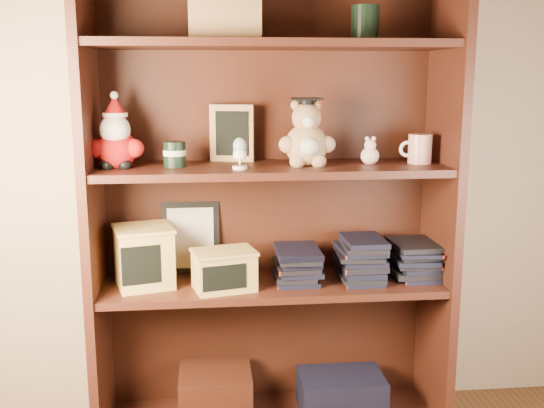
{
  "coord_description": "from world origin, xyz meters",
  "views": [
    {
      "loc": [
        -0.4,
        -0.76,
        1.24
      ],
      "look_at": [
        -0.19,
        1.3,
        0.82
      ],
      "focal_mm": 42.0,
      "sensor_mm": 36.0,
      "label": 1
    }
  ],
  "objects": [
    {
      "name": "treats_box",
      "position": [
        -0.62,
        1.3,
        0.65
      ],
      "size": [
        0.23,
        0.23,
        0.2
      ],
      "color": "#DAB559",
      "rests_on": "shelf_lower"
    },
    {
      "name": "bookcase",
      "position": [
        -0.19,
        1.36,
        0.78
      ],
      "size": [
        1.2,
        0.35,
        1.6
      ],
      "color": "#3C1B11",
      "rests_on": "ground"
    },
    {
      "name": "pink_figurine",
      "position": [
        0.14,
        1.3,
        0.99
      ],
      "size": [
        0.06,
        0.06,
        0.1
      ],
      "color": "beige",
      "rests_on": "shelf_upper"
    },
    {
      "name": "shelf_lower",
      "position": [
        -0.19,
        1.3,
        0.54
      ],
      "size": [
        1.14,
        0.33,
        0.02
      ],
      "color": "#3C1B11",
      "rests_on": "ground"
    },
    {
      "name": "teacher_mug",
      "position": [
        0.31,
        1.3,
        1.0
      ],
      "size": [
        0.11,
        0.08,
        0.1
      ],
      "color": "silver",
      "rests_on": "shelf_upper"
    },
    {
      "name": "book_stack_mid",
      "position": [
        0.12,
        1.3,
        0.62
      ],
      "size": [
        0.14,
        0.2,
        0.14
      ],
      "color": "black",
      "rests_on": "shelf_lower"
    },
    {
      "name": "egg_cup",
      "position": [
        -0.3,
        1.23,
        1.0
      ],
      "size": [
        0.05,
        0.05,
        0.1
      ],
      "color": "white",
      "rests_on": "shelf_upper"
    },
    {
      "name": "certificate_frame",
      "position": [
        -0.47,
        1.44,
        0.68
      ],
      "size": [
        0.2,
        0.05,
        0.25
      ],
      "color": "black",
      "rests_on": "shelf_lower"
    },
    {
      "name": "chalkboard_plaque",
      "position": [
        -0.32,
        1.42,
        1.04
      ],
      "size": [
        0.15,
        0.1,
        0.19
      ],
      "color": "#9E7547",
      "rests_on": "shelf_upper"
    },
    {
      "name": "teachers_tin",
      "position": [
        -0.51,
        1.3,
        0.99
      ],
      "size": [
        0.07,
        0.07,
        0.08
      ],
      "color": "black",
      "rests_on": "shelf_upper"
    },
    {
      "name": "book_stack_right",
      "position": [
        0.31,
        1.3,
        0.61
      ],
      "size": [
        0.14,
        0.2,
        0.13
      ],
      "color": "black",
      "rests_on": "shelf_lower"
    },
    {
      "name": "grad_teddy_bear",
      "position": [
        -0.08,
        1.3,
        1.04
      ],
      "size": [
        0.19,
        0.16,
        0.23
      ],
      "color": "tan",
      "rests_on": "shelf_upper"
    },
    {
      "name": "shelf_upper",
      "position": [
        -0.19,
        1.3,
        0.94
      ],
      "size": [
        1.14,
        0.33,
        0.02
      ],
      "color": "#3C1B11",
      "rests_on": "ground"
    },
    {
      "name": "book_stack_left",
      "position": [
        -0.1,
        1.3,
        0.61
      ],
      "size": [
        0.14,
        0.2,
        0.11
      ],
      "color": "black",
      "rests_on": "shelf_lower"
    },
    {
      "name": "pencils_box",
      "position": [
        -0.35,
        1.24,
        0.62
      ],
      "size": [
        0.23,
        0.19,
        0.13
      ],
      "color": "#DAB559",
      "rests_on": "shelf_lower"
    },
    {
      "name": "santa_plush",
      "position": [
        -0.69,
        1.3,
        1.04
      ],
      "size": [
        0.18,
        0.13,
        0.25
      ],
      "color": "#A50F0F",
      "rests_on": "shelf_upper"
    }
  ]
}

